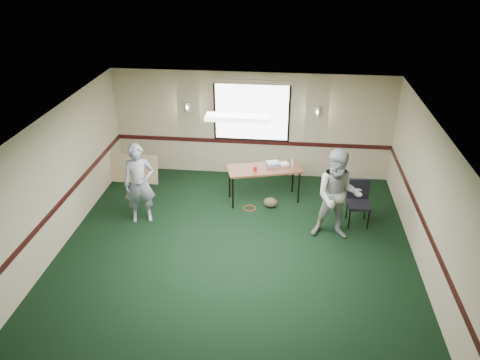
# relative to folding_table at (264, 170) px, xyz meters

# --- Properties ---
(ground) EXTENTS (8.00, 8.00, 0.00)m
(ground) POSITION_rel_folding_table_xyz_m (-0.42, -2.63, -0.78)
(ground) COLOR black
(ground) RESTS_ON ground
(room_shell) EXTENTS (8.00, 8.02, 8.00)m
(room_shell) POSITION_rel_folding_table_xyz_m (-0.42, -0.51, 0.80)
(room_shell) COLOR tan
(room_shell) RESTS_ON ground
(folding_table) EXTENTS (1.80, 1.09, 0.84)m
(folding_table) POSITION_rel_folding_table_xyz_m (0.00, 0.00, 0.00)
(folding_table) COLOR brown
(folding_table) RESTS_ON ground
(projector) EXTENTS (0.33, 0.30, 0.09)m
(projector) POSITION_rel_folding_table_xyz_m (0.19, 0.14, 0.11)
(projector) COLOR gray
(projector) RESTS_ON folding_table
(game_console) EXTENTS (0.25, 0.24, 0.05)m
(game_console) POSITION_rel_folding_table_xyz_m (0.45, 0.20, 0.09)
(game_console) COLOR white
(game_console) RESTS_ON folding_table
(red_cup) EXTENTS (0.08, 0.08, 0.12)m
(red_cup) POSITION_rel_folding_table_xyz_m (-0.20, -0.16, 0.12)
(red_cup) COLOR red
(red_cup) RESTS_ON folding_table
(water_bottle) EXTENTS (0.06, 0.06, 0.19)m
(water_bottle) POSITION_rel_folding_table_xyz_m (0.64, 0.13, 0.16)
(water_bottle) COLOR #90B5ED
(water_bottle) RESTS_ON folding_table
(duffel_bag) EXTENTS (0.39, 0.34, 0.23)m
(duffel_bag) POSITION_rel_folding_table_xyz_m (0.18, -0.31, -0.66)
(duffel_bag) COLOR #474028
(duffel_bag) RESTS_ON ground
(cable_coil) EXTENTS (0.31, 0.31, 0.01)m
(cable_coil) POSITION_rel_folding_table_xyz_m (-0.29, -0.44, -0.77)
(cable_coil) COLOR red
(cable_coil) RESTS_ON ground
(folded_table) EXTENTS (1.44, 0.27, 0.73)m
(folded_table) POSITION_rel_folding_table_xyz_m (-3.42, 0.58, -0.41)
(folded_table) COLOR tan
(folded_table) RESTS_ON ground
(conference_chair) EXTENTS (0.49, 0.51, 0.97)m
(conference_chair) POSITION_rel_folding_table_xyz_m (2.08, -0.72, -0.21)
(conference_chair) COLOR black
(conference_chair) RESTS_ON ground
(person_left) EXTENTS (0.75, 0.60, 1.79)m
(person_left) POSITION_rel_folding_table_xyz_m (-2.60, -1.15, 0.12)
(person_left) COLOR #425792
(person_left) RESTS_ON ground
(person_right) EXTENTS (0.97, 0.76, 1.95)m
(person_right) POSITION_rel_folding_table_xyz_m (1.55, -1.36, 0.20)
(person_right) COLOR #7E9EC4
(person_right) RESTS_ON ground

